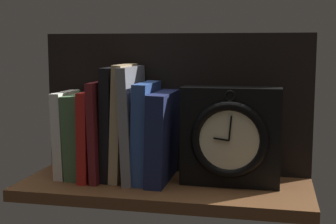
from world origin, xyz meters
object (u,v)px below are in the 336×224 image
object	(u,v)px
book_green_romantic	(81,135)
book_blue_modern	(146,132)
book_white_catcher	(67,134)
framed_clock	(230,137)
book_red_requiem	(94,134)
book_maroon_dawkins	(103,130)
book_gray_chess	(133,123)
book_tan_shortstories	(123,122)
book_black_skeptic	(113,123)
book_navy_bierce	(162,137)

from	to	relation	value
book_green_romantic	book_blue_modern	xyz separation A→B (cm)	(15.63, 0.00, 1.46)
book_white_catcher	framed_clock	bearing A→B (deg)	-1.01
book_white_catcher	book_red_requiem	distance (cm)	6.69
book_red_requiem	book_blue_modern	distance (cm)	12.35
book_red_requiem	book_maroon_dawkins	size ratio (longest dim) A/B	0.90
book_red_requiem	book_gray_chess	world-z (taller)	book_gray_chess
book_tan_shortstories	book_white_catcher	bearing A→B (deg)	180.00
book_maroon_dawkins	framed_clock	world-z (taller)	book_maroon_dawkins
book_gray_chess	framed_clock	bearing A→B (deg)	-1.76
book_blue_modern	book_black_skeptic	bearing A→B (deg)	-180.00
book_maroon_dawkins	framed_clock	size ratio (longest dim) A/B	1.04
book_black_skeptic	book_gray_chess	bearing A→B (deg)	0.00
book_black_skeptic	framed_clock	world-z (taller)	book_black_skeptic
book_maroon_dawkins	book_tan_shortstories	xyz separation A→B (cm)	(4.78, 0.00, 1.90)
book_black_skeptic	book_blue_modern	size ratio (longest dim) A/B	1.15
book_blue_modern	framed_clock	distance (cm)	18.89
book_maroon_dawkins	book_gray_chess	size ratio (longest dim) A/B	0.87
book_green_romantic	book_navy_bierce	bearing A→B (deg)	0.00
book_navy_bierce	book_blue_modern	bearing A→B (deg)	180.00
book_gray_chess	book_blue_modern	distance (cm)	3.37
book_black_skeptic	book_navy_bierce	xyz separation A→B (cm)	(11.55, 0.00, -2.68)
book_maroon_dawkins	book_navy_bierce	world-z (taller)	book_maroon_dawkins
book_green_romantic	framed_clock	xyz separation A→B (cm)	(34.51, -0.67, 1.10)
book_blue_modern	book_green_romantic	bearing A→B (deg)	180.00
book_red_requiem	book_gray_chess	xyz separation A→B (cm)	(9.42, 0.00, 2.74)
book_white_catcher	book_navy_bierce	distance (cm)	22.77
book_blue_modern	book_maroon_dawkins	bearing A→B (deg)	180.00
book_tan_shortstories	book_gray_chess	distance (cm)	2.41
book_gray_chess	book_blue_modern	world-z (taller)	book_gray_chess
book_red_requiem	framed_clock	bearing A→B (deg)	-1.23
book_green_romantic	book_black_skeptic	world-z (taller)	book_black_skeptic
book_gray_chess	framed_clock	size ratio (longest dim) A/B	1.20
book_black_skeptic	book_navy_bierce	size ratio (longest dim) A/B	1.27
book_tan_shortstories	framed_clock	xyz separation A→B (cm)	(24.16, -0.67, -2.34)
book_white_catcher	book_green_romantic	xyz separation A→B (cm)	(3.36, 0.00, -0.26)
book_gray_chess	book_blue_modern	bearing A→B (deg)	0.00
book_blue_modern	framed_clock	xyz separation A→B (cm)	(18.88, -0.67, -0.36)
book_maroon_dawkins	book_blue_modern	bearing A→B (deg)	0.00
book_tan_shortstories	book_gray_chess	world-z (taller)	book_tan_shortstories
book_red_requiem	book_navy_bierce	bearing A→B (deg)	0.00
book_blue_modern	book_navy_bierce	distance (cm)	3.92
book_black_skeptic	book_blue_modern	distance (cm)	7.94
book_gray_chess	book_red_requiem	bearing A→B (deg)	180.00
book_white_catcher	book_gray_chess	distance (cm)	16.37
book_navy_bierce	book_black_skeptic	bearing A→B (deg)	-180.00
book_maroon_dawkins	book_black_skeptic	world-z (taller)	book_black_skeptic
book_green_romantic	book_white_catcher	bearing A→B (deg)	180.00
book_tan_shortstories	framed_clock	distance (cm)	24.29
book_maroon_dawkins	framed_clock	bearing A→B (deg)	-1.32
book_white_catcher	book_blue_modern	distance (cm)	19.03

